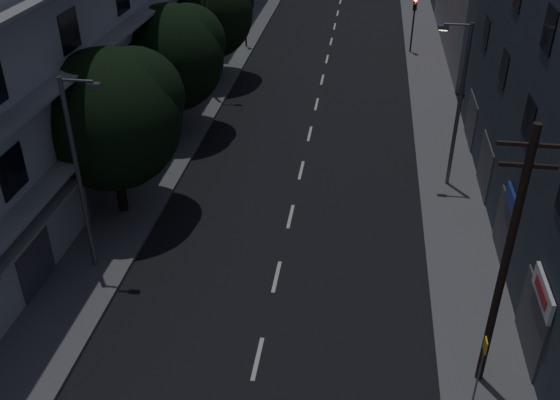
# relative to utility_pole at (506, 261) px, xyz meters

# --- Properties ---
(ground) EXTENTS (160.00, 160.00, 0.00)m
(ground) POSITION_rel_utility_pole_xyz_m (-7.29, 18.44, -4.87)
(ground) COLOR black
(ground) RESTS_ON ground
(sidewalk_left) EXTENTS (3.00, 90.00, 0.15)m
(sidewalk_left) POSITION_rel_utility_pole_xyz_m (-14.79, 18.44, -4.79)
(sidewalk_left) COLOR #565659
(sidewalk_left) RESTS_ON ground
(sidewalk_right) EXTENTS (3.00, 90.00, 0.15)m
(sidewalk_right) POSITION_rel_utility_pole_xyz_m (0.21, 18.44, -4.79)
(sidewalk_right) COLOR #565659
(sidewalk_right) RESTS_ON ground
(lane_markings) EXTENTS (0.15, 60.50, 0.01)m
(lane_markings) POSITION_rel_utility_pole_xyz_m (-7.29, 24.69, -4.86)
(lane_markings) COLOR beige
(lane_markings) RESTS_ON ground
(building_left) EXTENTS (7.00, 36.00, 14.00)m
(building_left) POSITION_rel_utility_pole_xyz_m (-19.27, 11.44, 2.13)
(building_left) COLOR #B4B4AF
(building_left) RESTS_ON ground
(tree_near) EXTENTS (6.18, 6.18, 7.62)m
(tree_near) POSITION_rel_utility_pole_xyz_m (-14.99, 8.33, 0.05)
(tree_near) COLOR black
(tree_near) RESTS_ON sidewalk_left
(tree_mid) EXTENTS (5.90, 5.90, 7.26)m
(tree_mid) POSITION_rel_utility_pole_xyz_m (-14.98, 17.18, -0.18)
(tree_mid) COLOR black
(tree_mid) RESTS_ON sidewalk_left
(tree_far) EXTENTS (6.06, 6.06, 7.49)m
(tree_far) POSITION_rel_utility_pole_xyz_m (-15.00, 26.03, -0.02)
(tree_far) COLOR black
(tree_far) RESTS_ON sidewalk_left
(traffic_signal_far_right) EXTENTS (0.28, 0.37, 4.10)m
(traffic_signal_far_right) POSITION_rel_utility_pole_xyz_m (-0.95, 33.66, -1.77)
(traffic_signal_far_right) COLOR black
(traffic_signal_far_right) RESTS_ON sidewalk_right
(traffic_signal_far_left) EXTENTS (0.28, 0.37, 4.10)m
(traffic_signal_far_left) POSITION_rel_utility_pole_xyz_m (-13.95, 33.26, -1.77)
(traffic_signal_far_left) COLOR black
(traffic_signal_far_left) RESTS_ON sidewalk_left
(street_lamp_left_near) EXTENTS (1.51, 0.25, 8.00)m
(street_lamp_left_near) POSITION_rel_utility_pole_xyz_m (-14.61, 4.04, -0.27)
(street_lamp_left_near) COLOR slate
(street_lamp_left_near) RESTS_ON sidewalk_left
(street_lamp_right) EXTENTS (1.51, 0.25, 8.00)m
(street_lamp_right) POSITION_rel_utility_pole_xyz_m (-0.02, 12.86, -0.27)
(street_lamp_right) COLOR #57585E
(street_lamp_right) RESTS_ON sidewalk_right
(street_lamp_left_far) EXTENTS (1.51, 0.25, 8.00)m
(street_lamp_left_far) POSITION_rel_utility_pole_xyz_m (-14.23, 22.86, -0.27)
(street_lamp_left_far) COLOR #54555B
(street_lamp_left_far) RESTS_ON sidewalk_left
(utility_pole) EXTENTS (1.80, 0.24, 9.00)m
(utility_pole) POSITION_rel_utility_pole_xyz_m (0.00, 0.00, 0.00)
(utility_pole) COLOR black
(utility_pole) RESTS_ON sidewalk_right
(bus_stop_sign) EXTENTS (0.06, 0.35, 2.52)m
(bus_stop_sign) POSITION_rel_utility_pole_xyz_m (-0.30, -0.98, -2.98)
(bus_stop_sign) COLOR #595B60
(bus_stop_sign) RESTS_ON sidewalk_right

